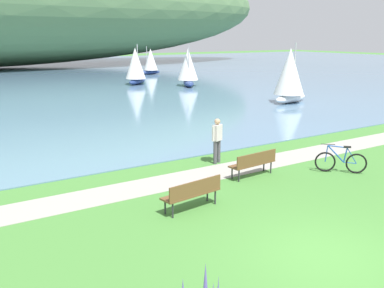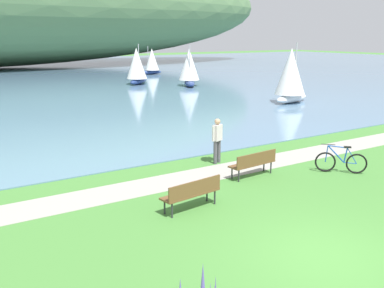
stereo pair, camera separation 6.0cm
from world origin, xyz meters
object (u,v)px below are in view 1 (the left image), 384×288
object	(u,v)px
sailboat_nearest_to_shore	(188,67)
sailboat_mid_bay	(136,66)
park_bench_further_along	(193,192)
sailboat_toward_hillside	(150,61)
sailboat_far_off	(290,75)
park_bench_near_camera	(254,162)
bicycle_leaning_near_bench	(341,162)
person_at_shoreline	(217,138)

from	to	relation	value
sailboat_nearest_to_shore	sailboat_mid_bay	xyz separation A→B (m)	(-3.55, 3.83, 0.02)
park_bench_further_along	sailboat_mid_bay	xyz separation A→B (m)	(12.35, 29.34, 1.32)
sailboat_toward_hillside	sailboat_far_off	bearing A→B (deg)	-95.54
park_bench_near_camera	park_bench_further_along	size ratio (longest dim) A/B	0.99
sailboat_nearest_to_shore	sailboat_toward_hillside	distance (m)	13.51
bicycle_leaning_near_bench	sailboat_far_off	bearing A→B (deg)	51.57
sailboat_nearest_to_shore	bicycle_leaning_near_bench	bearing A→B (deg)	-110.82
bicycle_leaning_near_bench	person_at_shoreline	xyz separation A→B (m)	(-2.96, 3.31, 0.58)
park_bench_near_camera	bicycle_leaning_near_bench	size ratio (longest dim) A/B	1.40
park_bench_further_along	sailboat_toward_hillside	world-z (taller)	sailboat_toward_hillside
person_at_shoreline	sailboat_nearest_to_shore	distance (m)	25.52
park_bench_near_camera	bicycle_leaning_near_bench	world-z (taller)	bicycle_leaning_near_bench
park_bench_further_along	sailboat_nearest_to_shore	bearing A→B (deg)	58.07
person_at_shoreline	sailboat_toward_hillside	distance (m)	38.61
park_bench_near_camera	sailboat_toward_hillside	bearing A→B (deg)	67.52
person_at_shoreline	sailboat_mid_bay	world-z (taller)	sailboat_mid_bay
park_bench_near_camera	sailboat_toward_hillside	xyz separation A→B (m)	(15.46, 37.37, 1.11)
sailboat_mid_bay	sailboat_far_off	world-z (taller)	sailboat_far_off
bicycle_leaning_near_bench	sailboat_toward_hillside	world-z (taller)	sailboat_toward_hillside
park_bench_further_along	sailboat_nearest_to_shore	distance (m)	30.09
sailboat_nearest_to_shore	sailboat_mid_bay	size ratio (longest dim) A/B	0.99
person_at_shoreline	sailboat_toward_hillside	size ratio (longest dim) A/B	0.51
sailboat_toward_hillside	sailboat_far_off	size ratio (longest dim) A/B	0.81
sailboat_mid_bay	person_at_shoreline	bearing A→B (deg)	-109.29
sailboat_toward_hillside	sailboat_far_off	xyz separation A→B (m)	(-2.52, -25.98, 0.37)
park_bench_further_along	person_at_shoreline	xyz separation A→B (m)	(3.25, 3.37, 0.46)
person_at_shoreline	sailboat_mid_bay	bearing A→B (deg)	70.71
person_at_shoreline	sailboat_far_off	world-z (taller)	sailboat_far_off
person_at_shoreline	park_bench_near_camera	bearing A→B (deg)	-87.83
park_bench_near_camera	park_bench_further_along	xyz separation A→B (m)	(-3.33, -1.34, 0.00)
person_at_shoreline	sailboat_nearest_to_shore	xyz separation A→B (m)	(12.65, 22.15, 0.85)
bicycle_leaning_near_bench	sailboat_mid_bay	xyz separation A→B (m)	(6.13, 29.28, 1.44)
park_bench_near_camera	sailboat_mid_bay	xyz separation A→B (m)	(9.01, 28.01, 1.32)
sailboat_nearest_to_shore	park_bench_near_camera	bearing A→B (deg)	-117.47
person_at_shoreline	sailboat_toward_hillside	bearing A→B (deg)	66.27
sailboat_mid_bay	bicycle_leaning_near_bench	bearing A→B (deg)	-101.82
park_bench_further_along	bicycle_leaning_near_bench	bearing A→B (deg)	0.53
bicycle_leaning_near_bench	sailboat_far_off	xyz separation A→B (m)	(10.06, 12.68, 1.60)
sailboat_nearest_to_shore	sailboat_far_off	xyz separation A→B (m)	(0.37, -12.78, 0.18)
sailboat_nearest_to_shore	sailboat_toward_hillside	size ratio (longest dim) A/B	1.12
park_bench_near_camera	sailboat_nearest_to_shore	size ratio (longest dim) A/B	0.48
park_bench_near_camera	sailboat_mid_bay	distance (m)	29.45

